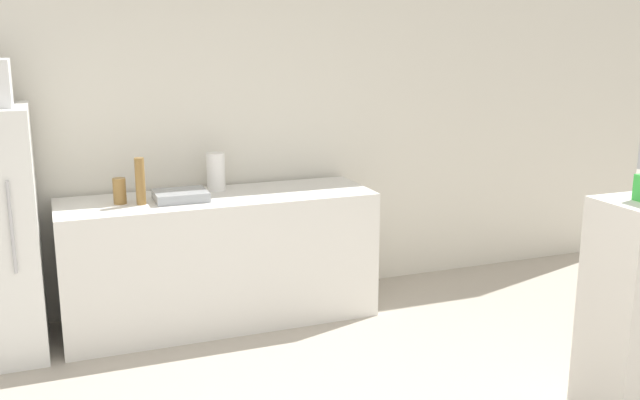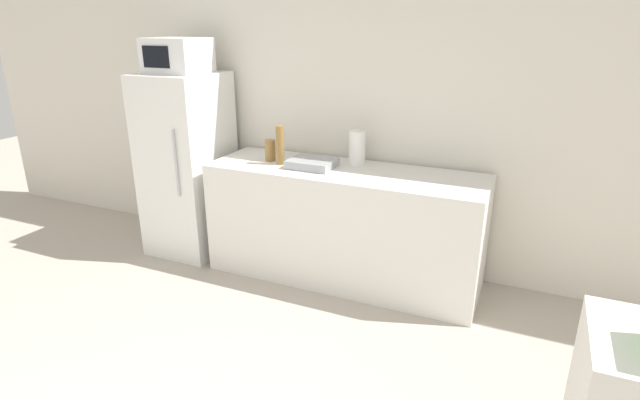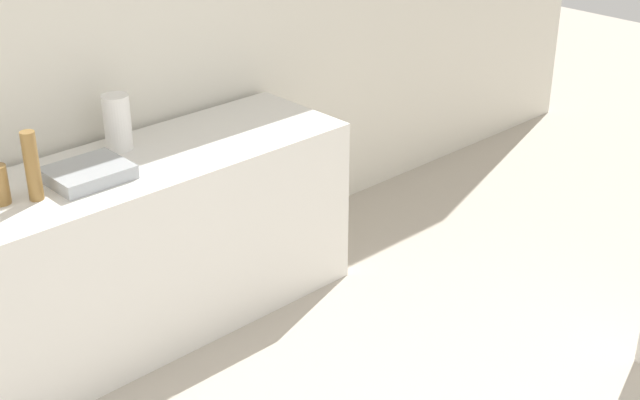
{
  "view_description": "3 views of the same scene",
  "coord_description": "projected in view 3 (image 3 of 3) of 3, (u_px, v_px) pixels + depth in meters",
  "views": [
    {
      "loc": [
        -0.95,
        -1.81,
        1.91
      ],
      "look_at": [
        0.45,
        1.83,
        1.0
      ],
      "focal_mm": 40.0,
      "sensor_mm": 36.0,
      "label": 1
    },
    {
      "loc": [
        1.33,
        -0.57,
        1.9
      ],
      "look_at": [
        0.21,
        1.94,
        0.91
      ],
      "focal_mm": 28.0,
      "sensor_mm": 36.0,
      "label": 2
    },
    {
      "loc": [
        -1.82,
        -0.51,
        2.47
      ],
      "look_at": [
        0.36,
        1.82,
        0.9
      ],
      "focal_mm": 50.0,
      "sensor_mm": 36.0,
      "label": 3
    }
  ],
  "objects": [
    {
      "name": "sink_basin",
      "position": [
        88.0,
        173.0,
        3.79
      ],
      "size": [
        0.33,
        0.28,
        0.06
      ],
      "primitive_type": "cube",
      "color": "#9EA3A8",
      "rests_on": "counter"
    },
    {
      "name": "wall_back",
      "position": [
        66.0,
        52.0,
        4.0
      ],
      "size": [
        8.0,
        0.06,
        2.6
      ],
      "primitive_type": "cube",
      "color": "silver",
      "rests_on": "ground_plane"
    },
    {
      "name": "bottle_tall",
      "position": [
        32.0,
        166.0,
        3.57
      ],
      "size": [
        0.06,
        0.06,
        0.3
      ],
      "primitive_type": "cylinder",
      "color": "olive",
      "rests_on": "counter"
    },
    {
      "name": "paper_towel_roll",
      "position": [
        117.0,
        122.0,
        4.05
      ],
      "size": [
        0.12,
        0.12,
        0.26
      ],
      "primitive_type": "cylinder",
      "color": "white",
      "rests_on": "counter"
    },
    {
      "name": "counter",
      "position": [
        144.0,
        246.0,
        4.17
      ],
      "size": [
        2.06,
        0.65,
        0.87
      ],
      "primitive_type": "cube",
      "color": "silver",
      "rests_on": "ground_plane"
    }
  ]
}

